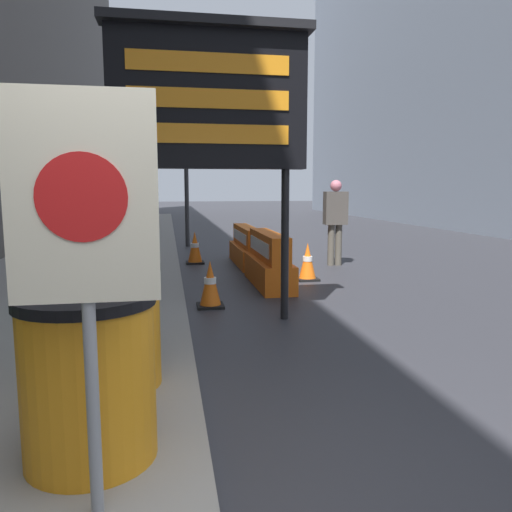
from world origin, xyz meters
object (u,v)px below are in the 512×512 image
at_px(barrel_drum_middle, 112,325).
at_px(traffic_light_near_curb, 186,149).
at_px(warning_sign, 84,228).
at_px(pedestrian_worker, 335,215).
at_px(barrel_drum_foreground, 89,377).
at_px(traffic_cone_far, 195,248).
at_px(jersey_barrier_orange_far, 269,262).
at_px(jersey_barrier_orange_near, 247,248).
at_px(traffic_cone_mid, 210,285).
at_px(traffic_cone_near, 308,262).
at_px(message_board, 209,100).

bearing_deg(barrel_drum_middle, traffic_light_near_curb, 84.51).
relative_size(warning_sign, pedestrian_worker, 1.06).
distance_m(barrel_drum_foreground, traffic_cone_far, 8.29).
distance_m(barrel_drum_foreground, jersey_barrier_orange_far, 5.91).
height_order(jersey_barrier_orange_near, traffic_cone_mid, jersey_barrier_orange_near).
height_order(barrel_drum_middle, pedestrian_worker, pedestrian_worker).
height_order(traffic_cone_near, pedestrian_worker, pedestrian_worker).
bearing_deg(jersey_barrier_orange_near, traffic_light_near_curb, 107.87).
bearing_deg(barrel_drum_middle, traffic_cone_far, 81.84).
bearing_deg(barrel_drum_foreground, traffic_cone_far, 82.81).
height_order(jersey_barrier_orange_near, traffic_cone_near, jersey_barrier_orange_near).
bearing_deg(barrel_drum_middle, traffic_cone_near, 58.43).
bearing_deg(jersey_barrier_orange_near, message_board, -104.38).
xyz_separation_m(barrel_drum_middle, pedestrian_worker, (3.99, 6.35, 0.46)).
relative_size(barrel_drum_foreground, traffic_cone_far, 1.34).
bearing_deg(traffic_cone_near, jersey_barrier_orange_near, 111.06).
distance_m(message_board, traffic_cone_far, 5.47).
distance_m(barrel_drum_foreground, jersey_barrier_orange_near, 8.17).
distance_m(barrel_drum_middle, message_board, 3.17).
bearing_deg(traffic_cone_near, traffic_cone_far, 128.56).
xyz_separation_m(traffic_light_near_curb, pedestrian_worker, (2.99, -3.99, -1.66)).
height_order(barrel_drum_foreground, traffic_cone_near, barrel_drum_foreground).
bearing_deg(jersey_barrier_orange_far, traffic_cone_far, 112.26).
relative_size(barrel_drum_middle, traffic_cone_mid, 1.43).
distance_m(barrel_drum_middle, jersey_barrier_orange_near, 7.14).
xyz_separation_m(message_board, pedestrian_worker, (3.03, 4.15, -1.61)).
bearing_deg(traffic_cone_mid, warning_sign, -101.31).
relative_size(barrel_drum_foreground, pedestrian_worker, 0.52).
distance_m(jersey_barrier_orange_near, traffic_cone_far, 1.16).
bearing_deg(traffic_light_near_curb, message_board, -90.28).
relative_size(jersey_barrier_orange_near, traffic_light_near_curb, 0.58).
relative_size(barrel_drum_middle, traffic_light_near_curb, 0.25).
bearing_deg(traffic_cone_mid, pedestrian_worker, 48.45).
xyz_separation_m(jersey_barrier_orange_far, traffic_cone_mid, (-1.13, -1.43, -0.08)).
bearing_deg(pedestrian_worker, traffic_cone_near, 59.28).
bearing_deg(traffic_cone_mid, message_board, -93.94).
relative_size(warning_sign, traffic_cone_near, 2.84).
xyz_separation_m(barrel_drum_middle, warning_sign, (0.09, -1.62, 0.88)).
bearing_deg(message_board, traffic_light_near_curb, 89.72).
bearing_deg(pedestrian_worker, traffic_cone_mid, 51.38).
xyz_separation_m(jersey_barrier_orange_far, traffic_cone_near, (0.79, 0.33, -0.07)).
height_order(barrel_drum_foreground, pedestrian_worker, pedestrian_worker).
height_order(message_board, jersey_barrier_orange_near, message_board).
height_order(traffic_cone_far, traffic_light_near_curb, traffic_light_near_curb).
bearing_deg(message_board, barrel_drum_foreground, -106.46).
bearing_deg(traffic_light_near_curb, jersey_barrier_orange_near, -72.13).
height_order(jersey_barrier_orange_far, traffic_cone_mid, jersey_barrier_orange_far).
xyz_separation_m(jersey_barrier_orange_far, pedestrian_worker, (1.85, 1.93, 0.68)).
xyz_separation_m(barrel_drum_middle, jersey_barrier_orange_far, (2.14, 4.43, -0.22)).
bearing_deg(message_board, barrel_drum_middle, -113.43).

